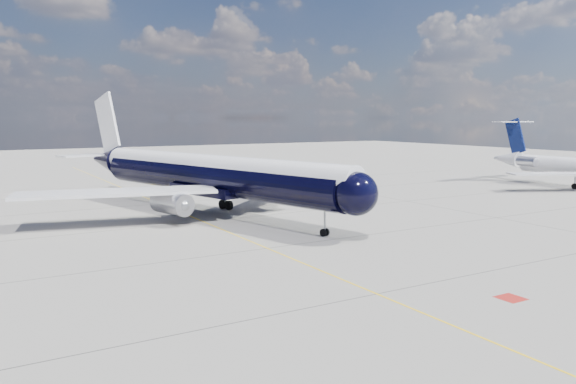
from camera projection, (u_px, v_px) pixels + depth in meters
name	position (u px, v px, depth m)	size (l,w,h in m)	color
ground	(187.00, 215.00, 66.39)	(320.00, 320.00, 0.00)	gray
taxiway_centerline	(203.00, 221.00, 62.12)	(0.16, 160.00, 0.01)	yellow
red_marking	(511.00, 298.00, 35.67)	(1.60, 1.60, 0.01)	maroon
main_airliner	(204.00, 174.00, 67.15)	(41.88, 51.86, 15.22)	black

